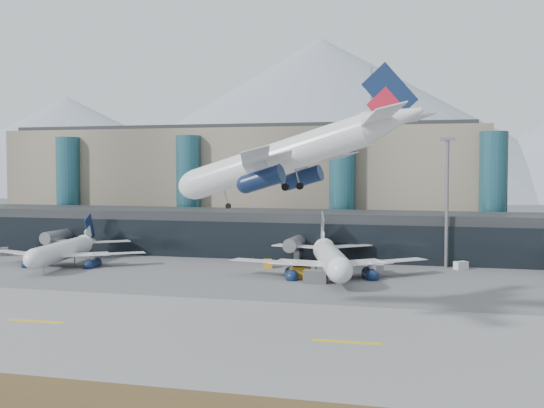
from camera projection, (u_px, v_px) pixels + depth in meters
The scene contains 18 objects.
ground at pixel (223, 307), 96.14m from camera, with size 900.00×900.00×0.00m, color #515154.
runway_strip at pixel (181, 331), 81.67m from camera, with size 400.00×40.00×0.04m, color slate.
dirt_verge at pixel (67, 400), 57.56m from camera, with size 400.00×14.00×0.03m, color #47351E.
runway_markings at pixel (181, 331), 81.67m from camera, with size 128.00×1.00×0.02m.
concourse at pixel (308, 234), 151.56m from camera, with size 170.00×27.00×10.00m.
terminal_main at pixel (244, 183), 188.61m from camera, with size 130.00×30.00×31.00m.
teal_towers at pixel (263, 190), 170.66m from camera, with size 116.40×19.40×46.00m.
mountain_ridge at pixel (432, 129), 456.07m from camera, with size 910.00×400.00×110.00m.
lightmast_mid at pixel (447, 194), 133.90m from camera, with size 3.00×1.20×25.60m.
hero_jet at pixel (301, 145), 82.96m from camera, with size 34.57×34.33×11.19m.
jet_parked_left at pixel (68, 244), 138.67m from camera, with size 33.57×33.79×10.94m.
jet_parked_mid at pixel (329, 250), 124.80m from camera, with size 36.49×38.09×12.23m.
veh_b at pixel (268, 264), 134.13m from camera, with size 2.69×1.65×1.55m, color orange.
veh_c at pixel (315, 277), 115.96m from camera, with size 3.99×2.10×2.21m, color #4A4A4F.
veh_d at pixel (461, 265), 131.89m from camera, with size 2.67×1.43×1.53m, color silver.
veh_f at pixel (4, 252), 152.90m from camera, with size 3.10×1.64×1.73m, color #4A4A4F.
veh_g at pixel (380, 268), 128.43m from camera, with size 2.51×1.46×1.46m, color silver.
veh_h at pixel (300, 272), 121.20m from camera, with size 3.73×1.96×2.06m, color orange.
Camera 1 is at (31.48, -90.17, 19.55)m, focal length 45.00 mm.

